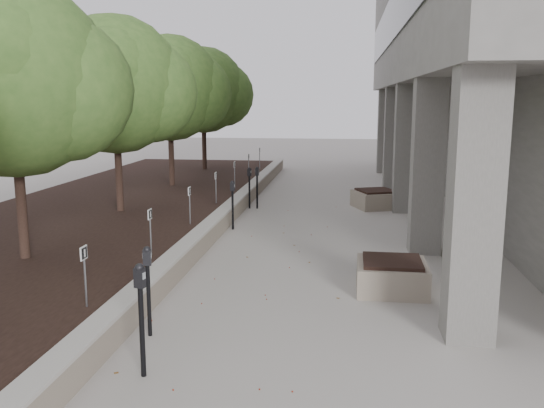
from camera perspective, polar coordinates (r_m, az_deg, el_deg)
The scene contains 22 objects.
ground at distance 8.45m, azimuth -4.04°, elevation -14.48°, with size 90.00×90.00×0.00m, color #A6A098.
retaining_wall at distance 17.17m, azimuth -4.17°, elevation -0.75°, with size 0.39×26.00×0.50m, color gray, non-canonical shape.
planting_bed at distance 18.26m, azimuth -15.54°, elevation -0.59°, with size 7.00×26.00×0.40m, color black.
crabapple_tree_2 at distance 12.28m, azimuth -24.02°, elevation 7.49°, with size 4.60×4.00×5.44m, color #3A6025, non-canonical shape.
crabapple_tree_3 at distance 16.76m, azimuth -15.12°, elevation 8.54°, with size 4.60×4.00×5.44m, color #3A6025, non-canonical shape.
crabapple_tree_4 at distance 21.47m, azimuth -10.03°, elevation 9.05°, with size 4.60×4.00×5.44m, color #3A6025, non-canonical shape.
crabapple_tree_5 at distance 26.29m, azimuth -6.77°, elevation 9.34°, with size 4.60×4.00×5.44m, color #3A6025, non-canonical shape.
parking_sign_2 at distance 9.30m, azimuth -17.94°, elevation -6.83°, with size 0.04×0.22×0.96m, color black, non-canonical shape.
parking_sign_3 at distance 11.98m, azimuth -11.88°, elevation -2.74°, with size 0.04×0.22×0.96m, color black, non-canonical shape.
parking_sign_4 at distance 14.78m, azimuth -8.10°, elevation -0.15°, with size 0.04×0.22×0.96m, color black, non-canonical shape.
parking_sign_5 at distance 17.65m, azimuth -5.54°, elevation 1.61°, with size 0.04×0.22×0.96m, color black, non-canonical shape.
parking_sign_6 at distance 20.56m, azimuth -3.70°, elevation 2.87°, with size 0.04×0.22×0.96m, color black, non-canonical shape.
parking_sign_7 at distance 23.49m, azimuth -2.31°, elevation 3.81°, with size 0.04×0.22×0.96m, color black, non-canonical shape.
parking_sign_8 at distance 26.44m, azimuth -1.23°, elevation 4.55°, with size 0.04×0.22×0.96m, color black, non-canonical shape.
parking_meter_1 at distance 7.69m, azimuth -12.74°, elevation -11.15°, with size 0.15×0.11×1.52m, color black, non-canonical shape.
parking_meter_2 at distance 8.95m, azimuth -12.08°, elevation -8.42°, with size 0.14×0.10×1.40m, color black, non-canonical shape.
parking_meter_3 at distance 15.83m, azimuth -3.90°, elevation -0.11°, with size 0.13×0.10×1.35m, color black, non-canonical shape.
parking_meter_4 at distance 18.84m, azimuth -1.48°, elevation 1.62°, with size 0.14×0.10×1.38m, color black, non-canonical shape.
parking_meter_5 at distance 18.86m, azimuth -2.24°, elevation 1.59°, with size 0.13×0.10×1.35m, color black, non-canonical shape.
planter_front at distance 11.09m, azimuth 11.72°, elevation -6.88°, with size 1.28×1.28×0.60m, color gray, non-canonical shape.
planter_back at distance 19.33m, azimuth 10.19°, elevation 0.52°, with size 1.29×1.29×0.60m, color gray, non-canonical shape.
berry_scatter at distance 13.10m, azimuth -0.19°, elevation -5.29°, with size 3.30×14.10×0.02m, color maroon, non-canonical shape.
Camera 1 is at (1.54, -7.51, 3.54)m, focal length 38.20 mm.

